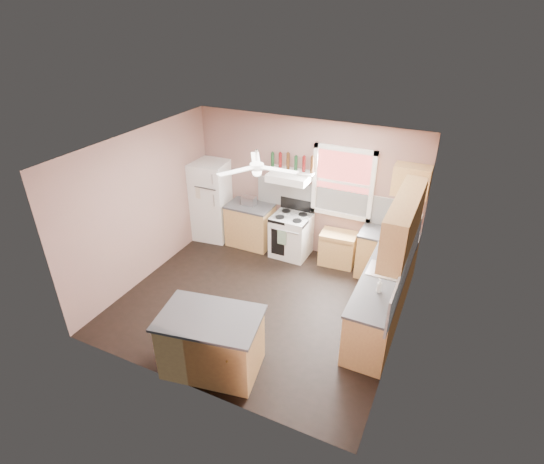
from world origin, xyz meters
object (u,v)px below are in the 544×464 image
at_px(island, 212,344).
at_px(toaster, 249,201).
at_px(refrigerator, 211,200).
at_px(stove, 291,235).
at_px(cart, 338,249).

bearing_deg(island, toaster, 99.05).
xyz_separation_m(refrigerator, stove, (1.82, 0.02, -0.42)).
bearing_deg(refrigerator, stove, -6.69).
distance_m(refrigerator, stove, 1.87).
bearing_deg(island, refrigerator, 111.69).
height_order(stove, cart, stove).
height_order(toaster, stove, toaster).
xyz_separation_m(toaster, cart, (1.90, 0.05, -0.66)).
relative_size(toaster, cart, 0.42).
bearing_deg(toaster, cart, 0.91).
distance_m(stove, island, 3.25).
distance_m(refrigerator, toaster, 0.88).
xyz_separation_m(stove, island, (0.20, -3.25, 0.00)).
relative_size(refrigerator, stove, 1.97).
relative_size(cart, island, 0.52).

